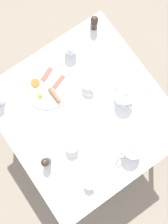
{
  "coord_description": "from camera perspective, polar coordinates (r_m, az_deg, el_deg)",
  "views": [
    {
      "loc": [
        0.17,
        -0.12,
        2.09
      ],
      "look_at": [
        0.0,
        0.0,
        0.74
      ],
      "focal_mm": 35.0,
      "sensor_mm": 36.0,
      "label": 1
    }
  ],
  "objects": [
    {
      "name": "ground_plane",
      "position": [
        2.1,
        0.0,
        -3.06
      ],
      "size": [
        8.0,
        8.0,
        0.0
      ],
      "primitive_type": "plane",
      "color": "gray"
    },
    {
      "name": "table",
      "position": [
        1.45,
        0.0,
        -0.53
      ],
      "size": [
        1.02,
        0.99,
        0.72
      ],
      "color": "silver",
      "rests_on": "ground_plane"
    },
    {
      "name": "breakfast_plate",
      "position": [
        1.43,
        -9.56,
        6.49
      ],
      "size": [
        0.3,
        0.3,
        0.04
      ],
      "color": "white",
      "rests_on": "table"
    },
    {
      "name": "teapot_near",
      "position": [
        1.37,
        10.54,
        4.15
      ],
      "size": [
        0.21,
        0.12,
        0.13
      ],
      "rotation": [
        0.0,
        0.0,
        6.09
      ],
      "color": "white",
      "rests_on": "table"
    },
    {
      "name": "teapot_far",
      "position": [
        1.34,
        12.28,
        -9.44
      ],
      "size": [
        0.12,
        0.21,
        0.13
      ],
      "rotation": [
        0.0,
        0.0,
        1.54
      ],
      "color": "white",
      "rests_on": "table"
    },
    {
      "name": "teacup_with_saucer_left",
      "position": [
        1.34,
        -3.15,
        -8.83
      ],
      "size": [
        0.14,
        0.14,
        0.07
      ],
      "color": "white",
      "rests_on": "table"
    },
    {
      "name": "teacup_with_saucer_right",
      "position": [
        1.39,
        1.12,
        7.12
      ],
      "size": [
        0.14,
        0.14,
        0.07
      ],
      "color": "white",
      "rests_on": "table"
    },
    {
      "name": "water_glass_short",
      "position": [
        1.46,
        -3.6,
        16.49
      ],
      "size": [
        0.08,
        0.08,
        0.1
      ],
      "color": "white",
      "rests_on": "table"
    },
    {
      "name": "creamer_jug",
      "position": [
        1.35,
        1.43,
        -18.14
      ],
      "size": [
        0.09,
        0.06,
        0.06
      ],
      "color": "white",
      "rests_on": "table"
    },
    {
      "name": "pepper_grinder",
      "position": [
        1.33,
        -9.92,
        -12.7
      ],
      "size": [
        0.05,
        0.05,
        0.11
      ],
      "color": "#38281E",
      "rests_on": "table"
    },
    {
      "name": "salt_grinder",
      "position": [
        1.53,
        2.68,
        22.35
      ],
      "size": [
        0.05,
        0.05,
        0.11
      ],
      "color": "#38281E",
      "rests_on": "table"
    },
    {
      "name": "fork_by_plate",
      "position": [
        1.51,
        4.75,
        16.05
      ],
      "size": [
        0.15,
        0.09,
        0.0
      ],
      "rotation": [
        0.0,
        0.0,
        1.1
      ],
      "color": "silver",
      "rests_on": "table"
    },
    {
      "name": "knife_by_plate",
      "position": [
        1.46,
        20.6,
        -4.76
      ],
      "size": [
        0.17,
        0.11,
        0.0
      ],
      "rotation": [
        0.0,
        0.0,
        4.16
      ],
      "color": "silver",
      "rests_on": "table"
    },
    {
      "name": "spoon_for_tea",
      "position": [
        1.41,
        -14.68,
        -6.62
      ],
      "size": [
        0.11,
        0.14,
        0.0
      ],
      "rotation": [
        0.0,
        0.0,
        3.77
      ],
      "color": "silver",
      "rests_on": "table"
    }
  ]
}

